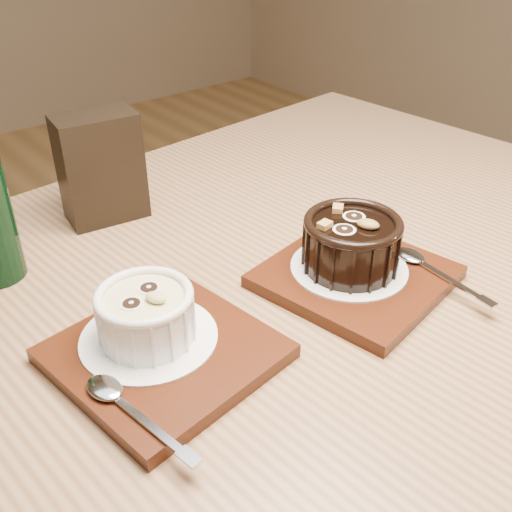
{
  "coord_description": "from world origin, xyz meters",
  "views": [
    {
      "loc": [
        -0.48,
        -0.62,
        1.13
      ],
      "look_at": [
        -0.17,
        -0.23,
        0.81
      ],
      "focal_mm": 42.0,
      "sensor_mm": 36.0,
      "label": 1
    }
  ],
  "objects": [
    {
      "name": "doily_right",
      "position": [
        -0.05,
        -0.26,
        0.77
      ],
      "size": [
        0.13,
        0.13,
        0.0
      ],
      "primitive_type": "cylinder",
      "color": "white",
      "rests_on": "tray_right"
    },
    {
      "name": "condiment_stand",
      "position": [
        -0.2,
        0.05,
        0.82
      ],
      "size": [
        0.11,
        0.07,
        0.14
      ],
      "primitive_type": "cube",
      "rotation": [
        0.0,
        0.0,
        -0.14
      ],
      "color": "black",
      "rests_on": "table"
    },
    {
      "name": "spoon_right",
      "position": [
        0.01,
        -0.32,
        0.77
      ],
      "size": [
        0.04,
        0.14,
        0.01
      ],
      "primitive_type": null,
      "rotation": [
        0.0,
        0.0,
        -0.08
      ],
      "color": "silver",
      "rests_on": "tray_right"
    },
    {
      "name": "tray_right",
      "position": [
        -0.05,
        -0.27,
        0.76
      ],
      "size": [
        0.21,
        0.21,
        0.01
      ],
      "primitive_type": "cube",
      "rotation": [
        0.0,
        0.0,
        0.18
      ],
      "color": "#451B0B",
      "rests_on": "table"
    },
    {
      "name": "ramekin_white",
      "position": [
        -0.29,
        -0.22,
        0.79
      ],
      "size": [
        0.09,
        0.09,
        0.05
      ],
      "rotation": [
        0.0,
        0.0,
        0.43
      ],
      "color": "white",
      "rests_on": "doily_left"
    },
    {
      "name": "doily_left",
      "position": [
        -0.29,
        -0.22,
        0.77
      ],
      "size": [
        0.13,
        0.13,
        0.0
      ],
      "primitive_type": "cylinder",
      "color": "white",
      "rests_on": "tray_left"
    },
    {
      "name": "ground",
      "position": [
        0.0,
        0.0,
        0.0
      ],
      "size": [
        5.0,
        5.0,
        0.0
      ],
      "primitive_type": "plane",
      "color": "brown",
      "rests_on": "ground"
    },
    {
      "name": "ramekin_dark",
      "position": [
        -0.05,
        -0.26,
        0.8
      ],
      "size": [
        0.11,
        0.11,
        0.06
      ],
      "rotation": [
        0.0,
        0.0,
        0.43
      ],
      "color": "black",
      "rests_on": "doily_right"
    },
    {
      "name": "table",
      "position": [
        -0.14,
        -0.21,
        0.66
      ],
      "size": [
        1.26,
        0.9,
        0.75
      ],
      "rotation": [
        0.0,
        0.0,
        0.08
      ],
      "color": "brown",
      "rests_on": "ground"
    },
    {
      "name": "spoon_left",
      "position": [
        -0.35,
        -0.29,
        0.77
      ],
      "size": [
        0.05,
        0.14,
        0.01
      ],
      "primitive_type": null,
      "rotation": [
        0.0,
        0.0,
        0.15
      ],
      "color": "silver",
      "rests_on": "tray_left"
    },
    {
      "name": "tray_left",
      "position": [
        -0.28,
        -0.24,
        0.76
      ],
      "size": [
        0.2,
        0.2,
        0.01
      ],
      "primitive_type": "cube",
      "rotation": [
        0.0,
        0.0,
        0.13
      ],
      "color": "#451B0B",
      "rests_on": "table"
    }
  ]
}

